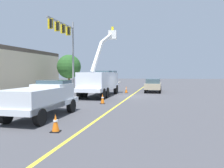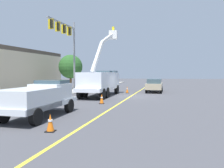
{
  "view_description": "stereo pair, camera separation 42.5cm",
  "coord_description": "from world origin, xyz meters",
  "px_view_note": "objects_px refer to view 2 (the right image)",
  "views": [
    {
      "loc": [
        -23.66,
        -0.36,
        2.6
      ],
      "look_at": [
        -2.06,
        1.73,
        1.4
      ],
      "focal_mm": 36.28,
      "sensor_mm": 36.0,
      "label": 1
    },
    {
      "loc": [
        -23.61,
        -0.78,
        2.6
      ],
      "look_at": [
        -2.06,
        1.73,
        1.4
      ],
      "focal_mm": 36.28,
      "sensor_mm": 36.0,
      "label": 2
    }
  ],
  "objects_px": {
    "service_pickup_truck": "(39,98)",
    "passing_minivan": "(155,84)",
    "utility_bucket_truck": "(101,81)",
    "traffic_signal_mast": "(67,40)",
    "traffic_cone_leading": "(50,123)",
    "traffic_cone_mid_rear": "(127,90)",
    "traffic_cone_mid_front": "(102,99)"
  },
  "relations": [
    {
      "from": "traffic_cone_leading",
      "to": "traffic_cone_mid_front",
      "type": "xyz_separation_m",
      "value": [
        8.67,
        -0.84,
        0.02
      ]
    },
    {
      "from": "utility_bucket_truck",
      "to": "traffic_signal_mast",
      "type": "height_order",
      "value": "traffic_signal_mast"
    },
    {
      "from": "utility_bucket_truck",
      "to": "service_pickup_truck",
      "type": "height_order",
      "value": "utility_bucket_truck"
    },
    {
      "from": "utility_bucket_truck",
      "to": "traffic_cone_mid_rear",
      "type": "relative_size",
      "value": 10.34
    },
    {
      "from": "traffic_cone_leading",
      "to": "traffic_cone_mid_front",
      "type": "height_order",
      "value": "traffic_cone_mid_front"
    },
    {
      "from": "traffic_signal_mast",
      "to": "traffic_cone_mid_front",
      "type": "bearing_deg",
      "value": -144.71
    },
    {
      "from": "utility_bucket_truck",
      "to": "traffic_cone_mid_front",
      "type": "xyz_separation_m",
      "value": [
        -5.79,
        -1.04,
        -1.23
      ]
    },
    {
      "from": "passing_minivan",
      "to": "traffic_cone_mid_front",
      "type": "distance_m",
      "value": 12.1
    },
    {
      "from": "utility_bucket_truck",
      "to": "service_pickup_truck",
      "type": "bearing_deg",
      "value": 172.12
    },
    {
      "from": "passing_minivan",
      "to": "traffic_signal_mast",
      "type": "relative_size",
      "value": 0.58
    },
    {
      "from": "traffic_cone_mid_front",
      "to": "passing_minivan",
      "type": "bearing_deg",
      "value": -24.3
    },
    {
      "from": "passing_minivan",
      "to": "traffic_cone_leading",
      "type": "bearing_deg",
      "value": 163.56
    },
    {
      "from": "service_pickup_truck",
      "to": "traffic_cone_mid_front",
      "type": "distance_m",
      "value": 6.39
    },
    {
      "from": "traffic_cone_mid_front",
      "to": "traffic_signal_mast",
      "type": "distance_m",
      "value": 10.74
    },
    {
      "from": "traffic_cone_leading",
      "to": "traffic_signal_mast",
      "type": "bearing_deg",
      "value": 15.27
    },
    {
      "from": "traffic_cone_leading",
      "to": "traffic_signal_mast",
      "type": "relative_size",
      "value": 0.09
    },
    {
      "from": "traffic_signal_mast",
      "to": "service_pickup_truck",
      "type": "bearing_deg",
      "value": -168.9
    },
    {
      "from": "utility_bucket_truck",
      "to": "traffic_cone_mid_rear",
      "type": "height_order",
      "value": "utility_bucket_truck"
    },
    {
      "from": "traffic_signal_mast",
      "to": "passing_minivan",
      "type": "bearing_deg",
      "value": -70.32
    },
    {
      "from": "utility_bucket_truck",
      "to": "traffic_cone_mid_front",
      "type": "bearing_deg",
      "value": -169.85
    },
    {
      "from": "traffic_cone_mid_front",
      "to": "traffic_cone_leading",
      "type": "bearing_deg",
      "value": 174.5
    },
    {
      "from": "traffic_signal_mast",
      "to": "traffic_cone_leading",
      "type": "bearing_deg",
      "value": -164.73
    },
    {
      "from": "service_pickup_truck",
      "to": "traffic_signal_mast",
      "type": "height_order",
      "value": "traffic_signal_mast"
    },
    {
      "from": "utility_bucket_truck",
      "to": "traffic_signal_mast",
      "type": "distance_m",
      "value": 6.41
    },
    {
      "from": "traffic_cone_leading",
      "to": "traffic_cone_mid_rear",
      "type": "bearing_deg",
      "value": -7.68
    },
    {
      "from": "utility_bucket_truck",
      "to": "traffic_cone_leading",
      "type": "distance_m",
      "value": 14.52
    },
    {
      "from": "passing_minivan",
      "to": "traffic_cone_mid_rear",
      "type": "distance_m",
      "value": 3.8
    },
    {
      "from": "traffic_cone_mid_front",
      "to": "traffic_signal_mast",
      "type": "height_order",
      "value": "traffic_signal_mast"
    },
    {
      "from": "traffic_cone_leading",
      "to": "traffic_cone_mid_rear",
      "type": "height_order",
      "value": "traffic_cone_mid_rear"
    },
    {
      "from": "passing_minivan",
      "to": "traffic_cone_mid_front",
      "type": "bearing_deg",
      "value": 155.7
    },
    {
      "from": "passing_minivan",
      "to": "traffic_cone_leading",
      "type": "height_order",
      "value": "passing_minivan"
    },
    {
      "from": "service_pickup_truck",
      "to": "passing_minivan",
      "type": "distance_m",
      "value": 18.43
    }
  ]
}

